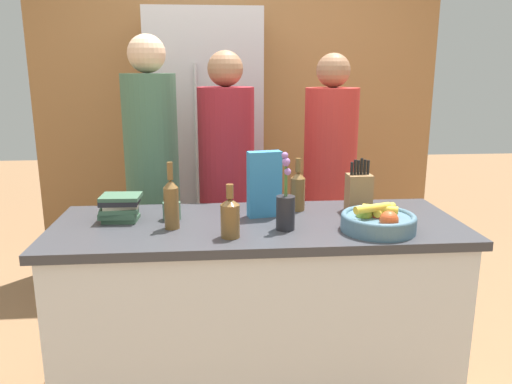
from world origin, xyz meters
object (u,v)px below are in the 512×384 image
(person_at_sink, at_px, (153,173))
(person_in_blue, at_px, (227,182))
(flower_vase, at_px, (286,208))
(bottle_wine, at_px, (298,190))
(knife_block, at_px, (359,192))
(book_stack, at_px, (120,208))
(coffee_mug, at_px, (172,211))
(person_in_red_tee, at_px, (329,178))
(cereal_box, at_px, (264,184))
(bottle_oil, at_px, (171,203))
(fruit_bowl, at_px, (378,220))
(refrigerator, at_px, (207,156))
(bottle_vinegar, at_px, (230,217))

(person_at_sink, distance_m, person_in_blue, 0.43)
(flower_vase, distance_m, person_at_sink, 1.01)
(person_in_blue, bearing_deg, bottle_wine, -43.11)
(person_at_sink, bearing_deg, knife_block, -51.87)
(knife_block, relative_size, book_stack, 1.38)
(coffee_mug, xyz_separation_m, person_in_red_tee, (0.89, 0.66, -0.00))
(book_stack, bearing_deg, person_at_sink, 82.02)
(book_stack, relative_size, person_in_red_tee, 0.11)
(knife_block, distance_m, flower_vase, 0.47)
(bottle_wine, height_order, person_at_sink, person_at_sink)
(flower_vase, height_order, bottle_wine, flower_vase)
(cereal_box, xyz_separation_m, bottle_oil, (-0.42, -0.15, -0.04))
(person_in_blue, bearing_deg, cereal_box, -62.40)
(fruit_bowl, bearing_deg, bottle_wine, 129.36)
(refrigerator, distance_m, book_stack, 1.36)
(knife_block, height_order, bottle_vinegar, knife_block)
(cereal_box, distance_m, bottle_wine, 0.20)
(fruit_bowl, xyz_separation_m, book_stack, (-1.13, 0.24, 0.02))
(refrigerator, bearing_deg, cereal_box, -77.55)
(flower_vase, bearing_deg, person_in_red_tee, 65.35)
(bottle_wine, bearing_deg, bottle_vinegar, -132.00)
(fruit_bowl, distance_m, bottle_vinegar, 0.64)
(person_at_sink, height_order, person_in_red_tee, person_at_sink)
(refrigerator, height_order, cereal_box, refrigerator)
(knife_block, xyz_separation_m, person_in_blue, (-0.63, 0.52, -0.05))
(fruit_bowl, height_order, person_at_sink, person_at_sink)
(refrigerator, bearing_deg, book_stack, -106.34)
(book_stack, xyz_separation_m, person_in_red_tee, (1.13, 0.67, -0.02))
(bottle_oil, bearing_deg, bottle_wine, 22.15)
(bottle_vinegar, bearing_deg, fruit_bowl, 2.48)
(bottle_wine, bearing_deg, refrigerator, 110.96)
(bottle_vinegar, bearing_deg, bottle_oil, 150.60)
(coffee_mug, bearing_deg, refrigerator, 83.47)
(cereal_box, bearing_deg, book_stack, -178.25)
(book_stack, relative_size, person_in_blue, 0.11)
(flower_vase, bearing_deg, cereal_box, 108.86)
(refrigerator, bearing_deg, fruit_bowl, -64.20)
(bottle_wine, xyz_separation_m, person_in_blue, (-0.33, 0.47, -0.06))
(book_stack, relative_size, person_at_sink, 0.11)
(bottle_wine, relative_size, person_in_red_tee, 0.15)
(book_stack, bearing_deg, fruit_bowl, -12.20)
(flower_vase, relative_size, bottle_wine, 1.31)
(person_at_sink, bearing_deg, bottle_vinegar, -89.62)
(person_at_sink, bearing_deg, bottle_wine, -57.36)
(person_at_sink, relative_size, person_in_red_tee, 1.06)
(bottle_vinegar, bearing_deg, refrigerator, 94.08)
(bottle_vinegar, height_order, person_at_sink, person_at_sink)
(book_stack, height_order, bottle_oil, bottle_oil)
(bottle_oil, xyz_separation_m, bottle_vinegar, (0.25, -0.14, -0.03))
(coffee_mug, xyz_separation_m, person_in_blue, (0.27, 0.58, 0.00))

